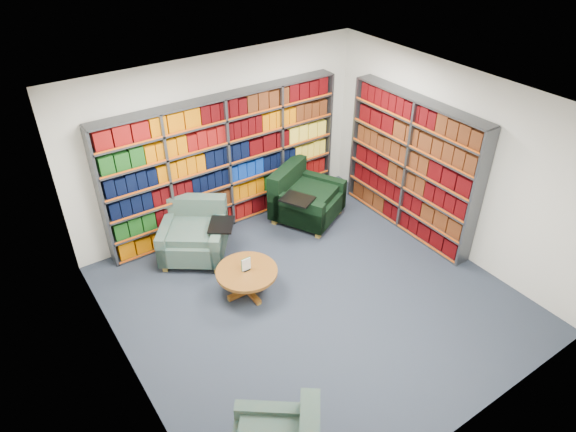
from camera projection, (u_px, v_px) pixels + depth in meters
room_shell at (315, 215)px, 6.37m from camera, size 5.02×5.02×2.82m
bookshelf_back at (226, 163)px, 8.15m from camera, size 4.00×0.28×2.20m
bookshelf_right at (411, 167)px, 8.05m from camera, size 0.28×2.50×2.20m
chair_teal_left at (195, 234)px, 7.85m from camera, size 1.30×1.30×0.85m
chair_green_right at (302, 199)px, 8.65m from camera, size 1.34×1.33×0.90m
coffee_table at (247, 275)px, 7.07m from camera, size 0.85×0.85×0.60m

